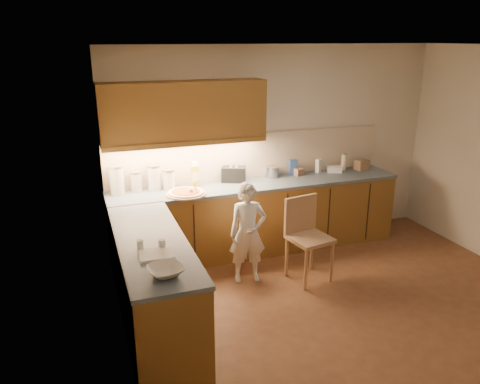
{
  "coord_description": "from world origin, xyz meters",
  "views": [
    {
      "loc": [
        -2.5,
        -3.56,
        2.67
      ],
      "look_at": [
        -0.8,
        1.2,
        1.0
      ],
      "focal_mm": 35.0,
      "sensor_mm": 36.0,
      "label": 1
    }
  ],
  "objects_px": {
    "child": "(248,233)",
    "toaster": "(234,174)",
    "wooden_chair": "(306,232)",
    "oil_jug": "(195,175)",
    "pizza_on_board": "(186,193)"
  },
  "relations": [
    {
      "from": "child",
      "to": "toaster",
      "type": "height_order",
      "value": "child"
    },
    {
      "from": "wooden_chair",
      "to": "toaster",
      "type": "bearing_deg",
      "value": 106.86
    },
    {
      "from": "oil_jug",
      "to": "toaster",
      "type": "distance_m",
      "value": 0.52
    },
    {
      "from": "child",
      "to": "wooden_chair",
      "type": "bearing_deg",
      "value": -4.58
    },
    {
      "from": "pizza_on_board",
      "to": "oil_jug",
      "type": "relative_size",
      "value": 1.51
    },
    {
      "from": "pizza_on_board",
      "to": "oil_jug",
      "type": "xyz_separation_m",
      "value": [
        0.18,
        0.28,
        0.12
      ]
    },
    {
      "from": "child",
      "to": "oil_jug",
      "type": "xyz_separation_m",
      "value": [
        -0.38,
        0.85,
        0.48
      ]
    },
    {
      "from": "pizza_on_board",
      "to": "wooden_chair",
      "type": "bearing_deg",
      "value": -30.75
    },
    {
      "from": "child",
      "to": "oil_jug",
      "type": "bearing_deg",
      "value": 122.28
    },
    {
      "from": "pizza_on_board",
      "to": "wooden_chair",
      "type": "xyz_separation_m",
      "value": [
        1.21,
        -0.72,
        -0.38
      ]
    },
    {
      "from": "toaster",
      "to": "child",
      "type": "bearing_deg",
      "value": -75.32
    },
    {
      "from": "pizza_on_board",
      "to": "wooden_chair",
      "type": "height_order",
      "value": "pizza_on_board"
    },
    {
      "from": "wooden_chair",
      "to": "toaster",
      "type": "distance_m",
      "value": 1.24
    },
    {
      "from": "pizza_on_board",
      "to": "oil_jug",
      "type": "height_order",
      "value": "oil_jug"
    },
    {
      "from": "wooden_chair",
      "to": "toaster",
      "type": "xyz_separation_m",
      "value": [
        -0.52,
        1.03,
        0.46
      ]
    }
  ]
}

